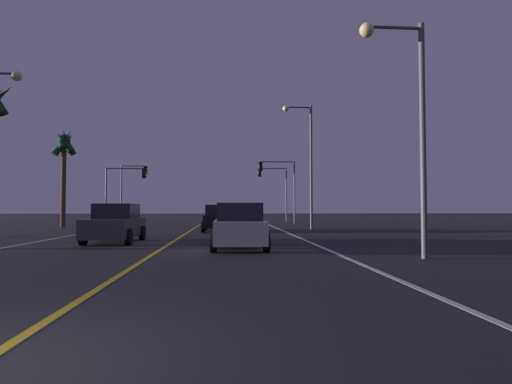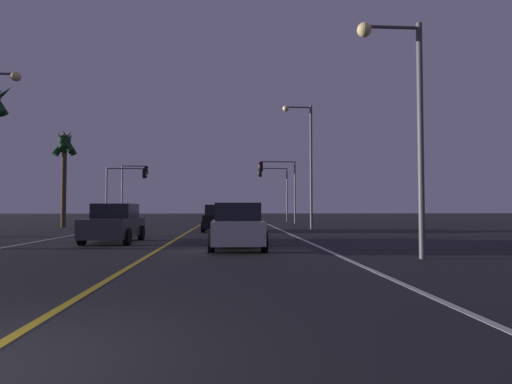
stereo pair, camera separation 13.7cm
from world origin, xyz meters
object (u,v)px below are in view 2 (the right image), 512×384
(street_lamp_right_near, at_px, (405,106))
(palm_tree_left_far, at_px, (64,150))
(car_ahead_far, at_px, (218,218))
(car_oncoming, at_px, (114,224))
(street_lamp_right_far, at_px, (305,151))
(traffic_light_near_right, at_px, (278,177))
(traffic_light_near_left, at_px, (127,182))
(traffic_light_far_left, at_px, (134,181))
(car_lead_same_lane, at_px, (237,227))
(traffic_light_far_right, at_px, (273,182))

(street_lamp_right_near, relative_size, palm_tree_left_far, 0.93)
(car_ahead_far, bearing_deg, car_oncoming, 152.36)
(street_lamp_right_far, relative_size, palm_tree_left_far, 1.14)
(traffic_light_near_right, bearing_deg, traffic_light_near_left, 0.00)
(traffic_light_near_right, bearing_deg, car_ahead_far, 66.65)
(traffic_light_near_left, distance_m, traffic_light_far_left, 5.55)
(car_lead_same_lane, relative_size, palm_tree_left_far, 0.56)
(street_lamp_right_near, bearing_deg, traffic_light_far_right, -89.01)
(traffic_light_far_left, bearing_deg, car_lead_same_lane, -70.39)
(traffic_light_near_left, bearing_deg, traffic_light_far_left, 95.94)
(car_lead_same_lane, distance_m, street_lamp_right_near, 7.12)
(street_lamp_right_far, bearing_deg, traffic_light_near_right, -85.78)
(palm_tree_left_far, bearing_deg, car_lead_same_lane, -53.11)
(traffic_light_far_right, relative_size, street_lamp_right_far, 0.66)
(traffic_light_far_left, xyz_separation_m, street_lamp_right_far, (15.39, -15.59, 1.14))
(traffic_light_far_right, relative_size, street_lamp_right_near, 0.81)
(car_ahead_far, bearing_deg, street_lamp_right_near, -157.90)
(car_oncoming, xyz_separation_m, car_lead_same_lane, (5.33, -3.10, 0.00))
(traffic_light_near_right, bearing_deg, car_oncoming, 64.89)
(traffic_light_near_right, relative_size, traffic_light_far_right, 1.02)
(car_lead_same_lane, bearing_deg, traffic_light_far_left, 19.61)
(car_oncoming, bearing_deg, street_lamp_right_near, 57.75)
(car_lead_same_lane, relative_size, traffic_light_far_right, 0.74)
(traffic_light_far_left, bearing_deg, traffic_light_near_right, -20.59)
(car_oncoming, xyz_separation_m, car_ahead_far, (4.32, 8.25, 0.00))
(car_oncoming, relative_size, street_lamp_right_far, 0.49)
(car_ahead_far, relative_size, traffic_light_far_right, 0.74)
(traffic_light_near_right, height_order, street_lamp_right_near, street_lamp_right_near)
(street_lamp_right_near, bearing_deg, traffic_light_near_left, -61.31)
(car_lead_same_lane, bearing_deg, traffic_light_near_right, -10.27)
(street_lamp_right_near, height_order, street_lamp_right_far, street_lamp_right_far)
(car_oncoming, bearing_deg, palm_tree_left_far, -151.61)
(traffic_light_far_right, distance_m, street_lamp_right_far, 15.65)
(street_lamp_right_near, relative_size, street_lamp_right_far, 0.81)
(traffic_light_far_left, bearing_deg, street_lamp_right_near, -64.72)
(car_ahead_far, height_order, traffic_light_near_right, traffic_light_near_right)
(car_lead_same_lane, xyz_separation_m, traffic_light_far_left, (-10.37, 29.09, 3.54))
(car_lead_same_lane, xyz_separation_m, palm_tree_left_far, (-13.05, 17.38, 5.17))
(car_lead_same_lane, relative_size, street_lamp_right_far, 0.49)
(car_ahead_far, xyz_separation_m, traffic_light_far_left, (-9.36, 17.74, 3.54))
(car_oncoming, relative_size, palm_tree_left_far, 0.56)
(car_ahead_far, xyz_separation_m, street_lamp_right_near, (5.99, -14.75, 3.78))
(car_oncoming, height_order, palm_tree_left_far, palm_tree_left_far)
(car_lead_same_lane, distance_m, palm_tree_left_far, 22.34)
(car_oncoming, relative_size, car_ahead_far, 1.00)
(car_ahead_far, distance_m, traffic_light_far_left, 20.37)
(car_oncoming, distance_m, palm_tree_left_far, 17.03)
(traffic_light_far_right, relative_size, traffic_light_far_left, 0.97)
(car_lead_same_lane, height_order, traffic_light_near_right, traffic_light_near_right)
(car_oncoming, xyz_separation_m, street_lamp_right_near, (10.31, -6.51, 3.78))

